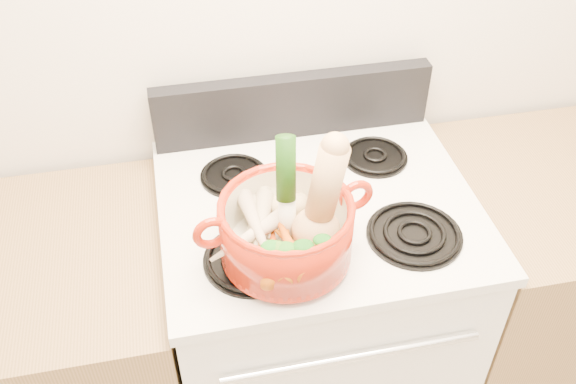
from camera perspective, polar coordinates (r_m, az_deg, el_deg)
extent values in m
cube|color=silver|center=(1.68, 0.12, 16.07)|extent=(3.50, 0.02, 2.60)
cube|color=white|center=(1.95, 2.26, -11.70)|extent=(0.76, 0.65, 0.92)
cube|color=silver|center=(1.59, 2.70, -1.32)|extent=(0.78, 0.67, 0.03)
cube|color=black|center=(1.76, 0.45, 7.69)|extent=(0.76, 0.05, 0.18)
cylinder|color=silver|center=(1.50, 5.73, -14.40)|extent=(0.60, 0.02, 0.02)
cylinder|color=black|center=(1.44, -3.13, -5.87)|extent=(0.22, 0.22, 0.02)
cylinder|color=black|center=(1.52, 11.18, -3.62)|extent=(0.22, 0.22, 0.02)
cylinder|color=black|center=(1.66, -4.83, 1.59)|extent=(0.17, 0.17, 0.02)
cylinder|color=black|center=(1.73, 7.75, 3.22)|extent=(0.17, 0.17, 0.02)
cylinder|color=#A01C09|center=(1.38, -0.17, -3.39)|extent=(0.33, 0.33, 0.14)
torus|color=#A01C09|center=(1.32, -6.83, -3.63)|extent=(0.08, 0.03, 0.08)
torus|color=#A01C09|center=(1.40, 6.07, -0.30)|extent=(0.08, 0.03, 0.08)
cylinder|color=white|center=(1.33, -0.08, 0.05)|extent=(0.06, 0.09, 0.27)
ellipsoid|color=tan|center=(1.47, -0.12, -1.16)|extent=(0.10, 0.07, 0.05)
cone|color=beige|center=(1.42, -3.03, -3.00)|extent=(0.16, 0.20, 0.06)
cone|color=beige|center=(1.40, -2.53, -3.44)|extent=(0.10, 0.22, 0.06)
cone|color=beige|center=(1.42, -2.33, -2.38)|extent=(0.07, 0.18, 0.05)
cone|color=beige|center=(1.37, -3.67, -3.97)|extent=(0.19, 0.11, 0.06)
cone|color=beige|center=(1.43, -2.37, -1.52)|extent=(0.09, 0.21, 0.06)
cone|color=beige|center=(1.37, -2.73, -3.24)|extent=(0.07, 0.21, 0.06)
cone|color=#C53C09|center=(1.37, -1.25, -5.38)|extent=(0.05, 0.16, 0.04)
cone|color=#C14F09|center=(1.35, -2.16, -5.82)|extent=(0.04, 0.16, 0.05)
cone|color=#CE640A|center=(1.36, 0.87, -5.17)|extent=(0.10, 0.15, 0.04)
cone|color=#C05609|center=(1.34, -0.14, -5.75)|extent=(0.06, 0.15, 0.04)
cone|color=#C8610A|center=(1.34, 0.24, -4.98)|extent=(0.06, 0.18, 0.05)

